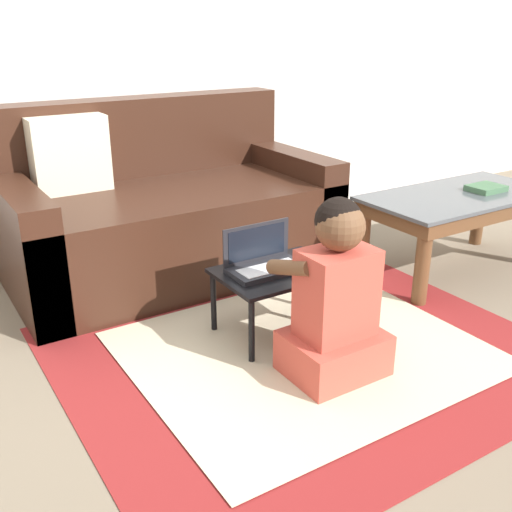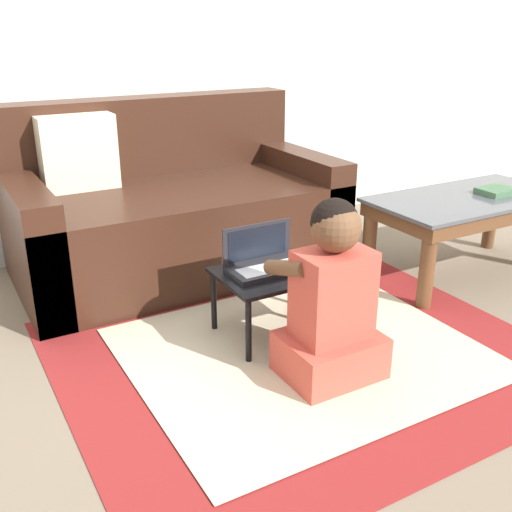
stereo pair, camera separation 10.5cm
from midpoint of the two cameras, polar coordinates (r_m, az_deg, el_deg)
ground_plane at (r=2.41m, az=-0.78°, el=-9.19°), size 16.00×16.00×0.00m
wall_back at (r=3.42m, az=-14.92°, el=21.20°), size 9.00×0.06×2.50m
area_rug at (r=2.42m, az=3.27°, el=-8.96°), size 1.83×1.58×0.01m
couch at (r=3.13m, az=-9.66°, el=3.97°), size 1.60×0.88×0.86m
coffee_table at (r=3.20m, az=17.78°, el=4.47°), size 1.00×0.51×0.42m
laptop_desk at (r=2.44m, az=0.86°, el=-2.10°), size 0.49×0.35×0.29m
laptop at (r=2.42m, az=-0.41°, el=-0.63°), size 0.31×0.17×0.18m
computer_mouse at (r=2.51m, az=3.84°, el=-0.20°), size 0.06×0.09×0.04m
person_seated at (r=2.15m, az=6.17°, el=-4.28°), size 0.35×0.38×0.68m
book_on_table at (r=3.28m, az=20.20°, el=6.08°), size 0.18×0.14×0.03m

